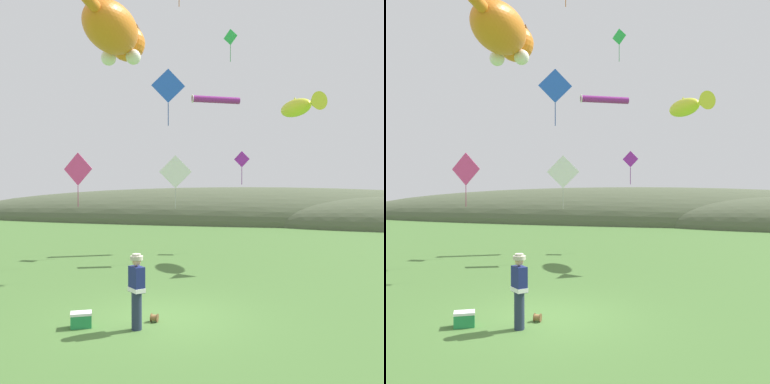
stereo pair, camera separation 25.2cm
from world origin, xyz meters
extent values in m
plane|color=#477033|center=(0.00, 0.00, 0.00)|extent=(120.00, 120.00, 0.00)
ellipsoid|color=#4C563D|center=(0.00, 30.65, 0.00)|extent=(63.18, 13.51, 6.37)
cylinder|color=#232D47|center=(-0.32, -0.92, 0.44)|extent=(0.24, 0.24, 0.88)
cube|color=navy|center=(-0.32, -0.92, 1.18)|extent=(0.46, 0.45, 0.60)
cube|color=white|center=(-0.32, -0.92, 0.94)|extent=(0.48, 0.48, 0.10)
sphere|color=tan|center=(-0.32, -0.92, 1.59)|extent=(0.20, 0.20, 0.20)
cylinder|color=#B2AD99|center=(-0.32, -0.92, 1.68)|extent=(0.30, 0.30, 0.09)
cylinder|color=#B2AD99|center=(-0.32, -0.92, 1.74)|extent=(0.20, 0.20, 0.07)
cylinder|color=olive|center=(-0.08, -0.30, 0.10)|extent=(0.15, 0.15, 0.15)
cylinder|color=brown|center=(-0.16, -0.30, 0.10)|extent=(0.02, 0.20, 0.20)
cylinder|color=brown|center=(0.00, -0.30, 0.10)|extent=(0.02, 0.20, 0.20)
cube|color=#268C4C|center=(-1.67, -1.02, 0.15)|extent=(0.57, 0.49, 0.30)
cube|color=white|center=(-1.67, -1.02, 0.33)|extent=(0.58, 0.50, 0.06)
ellipsoid|color=orange|center=(-4.60, 8.10, 10.54)|extent=(2.60, 4.50, 2.06)
ellipsoid|color=white|center=(-4.61, 8.31, 10.17)|extent=(1.46, 2.91, 1.14)
sphere|color=orange|center=(-4.80, 10.77, 10.75)|extent=(1.86, 1.86, 1.86)
cone|color=#522A0A|center=(-5.31, 10.73, 11.42)|extent=(0.71, 0.71, 0.62)
cone|color=#522A0A|center=(-4.29, 10.81, 11.42)|extent=(0.71, 0.71, 0.62)
sphere|color=white|center=(-5.33, 9.57, 9.66)|extent=(0.74, 0.74, 0.74)
sphere|color=white|center=(-4.09, 9.66, 9.66)|extent=(0.74, 0.74, 0.74)
ellipsoid|color=yellow|center=(3.69, 10.11, 6.97)|extent=(1.86, 2.38, 0.80)
cone|color=yellow|center=(4.43, 8.81, 6.97)|extent=(1.05, 1.03, 0.80)
cone|color=yellow|center=(3.65, 10.17, 7.30)|extent=(0.51, 0.51, 0.37)
sphere|color=black|center=(3.56, 10.88, 7.03)|extent=(0.19, 0.19, 0.19)
cylinder|color=#8C268C|center=(-0.42, 12.66, 8.01)|extent=(2.55, 1.45, 0.36)
torus|color=white|center=(-1.61, 12.10, 8.01)|extent=(0.24, 0.42, 0.44)
cube|color=white|center=(-1.57, 8.04, 3.97)|extent=(1.45, 0.17, 1.46)
cylinder|color=black|center=(-1.57, 8.05, 3.97)|extent=(0.98, 0.12, 0.02)
cube|color=#A9A9A9|center=(-1.57, 8.04, 2.79)|extent=(0.03, 0.01, 0.90)
cube|color=#E53F8C|center=(-5.38, 6.33, 4.06)|extent=(1.39, 0.22, 1.40)
cylinder|color=black|center=(-5.38, 6.34, 4.06)|extent=(0.93, 0.15, 0.02)
cube|color=#A02C62|center=(-5.38, 6.33, 2.91)|extent=(0.03, 0.01, 0.90)
cube|color=purple|center=(1.03, 12.09, 4.74)|extent=(0.84, 0.21, 0.86)
cylinder|color=black|center=(1.03, 12.11, 4.74)|extent=(0.56, 0.15, 0.02)
cube|color=#6B1A7C|center=(1.03, 12.09, 3.86)|extent=(0.03, 0.01, 0.90)
cube|color=green|center=(0.34, 12.79, 11.39)|extent=(0.80, 0.39, 0.88)
cylinder|color=black|center=(0.34, 12.80, 11.39)|extent=(0.54, 0.27, 0.02)
cube|color=#1A7C35|center=(0.34, 12.79, 10.50)|extent=(0.03, 0.02, 0.90)
cube|color=blue|center=(-1.35, 5.96, 7.29)|extent=(1.27, 0.47, 1.34)
cylinder|color=black|center=(-1.35, 5.98, 7.29)|extent=(0.85, 0.32, 0.02)
cube|color=#1A3E97|center=(-1.35, 5.96, 6.17)|extent=(0.03, 0.02, 0.90)
camera|label=1|loc=(2.91, -10.38, 3.37)|focal=40.00mm
camera|label=2|loc=(3.16, -10.33, 3.37)|focal=40.00mm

